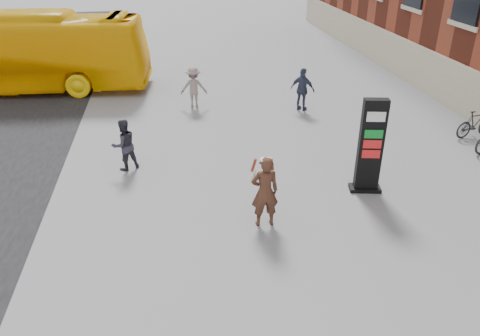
{
  "coord_description": "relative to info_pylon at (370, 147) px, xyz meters",
  "views": [
    {
      "loc": [
        -1.68,
        -8.6,
        6.41
      ],
      "look_at": [
        -0.05,
        1.69,
        1.06
      ],
      "focal_mm": 35.0,
      "sensor_mm": 36.0,
      "label": 1
    }
  ],
  "objects": [
    {
      "name": "pedestrian_a",
      "position": [
        -6.54,
        2.34,
        -0.53
      ],
      "size": [
        0.94,
        0.87,
        1.56
      ],
      "primitive_type": "imported",
      "rotation": [
        0.0,
        0.0,
        3.61
      ],
      "color": "#2D2B37",
      "rests_on": "ground"
    },
    {
      "name": "info_pylon",
      "position": [
        0.0,
        0.0,
        0.0
      ],
      "size": [
        0.9,
        0.57,
        2.62
      ],
      "rotation": [
        0.0,
        0.0,
        -0.2
      ],
      "color": "black",
      "rests_on": "ground"
    },
    {
      "name": "ground",
      "position": [
        -3.45,
        -1.9,
        -1.31
      ],
      "size": [
        100.0,
        100.0,
        0.0
      ],
      "primitive_type": "plane",
      "color": "#9E9EA3"
    },
    {
      "name": "bike_7",
      "position": [
        5.15,
        2.95,
        -0.83
      ],
      "size": [
        1.65,
        0.78,
        0.96
      ],
      "primitive_type": "imported",
      "rotation": [
        0.0,
        0.0,
        1.79
      ],
      "color": "#242328",
      "rests_on": "ground"
    },
    {
      "name": "pedestrian_b",
      "position": [
        -4.15,
        7.48,
        -0.49
      ],
      "size": [
        1.09,
        0.68,
        1.62
      ],
      "primitive_type": "imported",
      "rotation": [
        0.0,
        0.0,
        3.06
      ],
      "color": "gray",
      "rests_on": "ground"
    },
    {
      "name": "pedestrian_c",
      "position": [
        0.02,
        6.46,
        -0.47
      ],
      "size": [
        1.02,
        0.93,
        1.67
      ],
      "primitive_type": "imported",
      "rotation": [
        0.0,
        0.0,
        2.47
      ],
      "color": "#313A51",
      "rests_on": "ground"
    },
    {
      "name": "bus",
      "position": [
        -11.86,
        10.96,
        0.35
      ],
      "size": [
        12.08,
        4.0,
        3.3
      ],
      "primitive_type": "imported",
      "rotation": [
        0.0,
        0.0,
        1.47
      ],
      "color": "#F9BF06",
      "rests_on": "road"
    },
    {
      "name": "woman",
      "position": [
        -3.07,
        -1.19,
        -0.38
      ],
      "size": [
        0.69,
        0.62,
        1.81
      ],
      "rotation": [
        0.0,
        0.0,
        3.16
      ],
      "color": "#43261A",
      "rests_on": "ground"
    }
  ]
}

